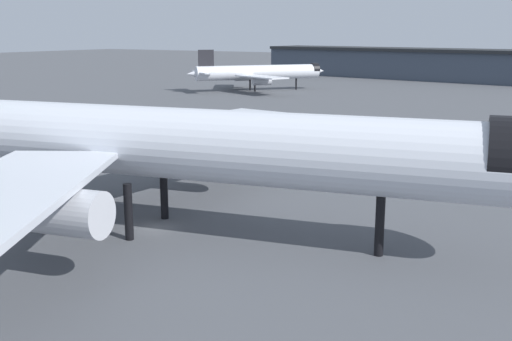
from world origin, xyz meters
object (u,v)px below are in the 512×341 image
(airliner_near_gate, at_px, (170,145))
(traffic_cone_wingtip, at_px, (292,151))
(airliner_far_taxiway, at_px, (258,73))
(baggage_cart_trailing, at_px, (359,155))

(airliner_near_gate, height_order, traffic_cone_wingtip, airliner_near_gate)
(airliner_far_taxiway, relative_size, baggage_cart_trailing, 14.22)
(airliner_far_taxiway, relative_size, traffic_cone_wingtip, 67.14)
(traffic_cone_wingtip, bearing_deg, airliner_far_taxiway, 124.45)
(baggage_cart_trailing, relative_size, traffic_cone_wingtip, 4.72)
(airliner_near_gate, distance_m, airliner_far_taxiway, 145.54)
(airliner_far_taxiway, height_order, traffic_cone_wingtip, airliner_far_taxiway)
(airliner_far_taxiway, bearing_deg, baggage_cart_trailing, -101.51)
(airliner_near_gate, relative_size, traffic_cone_wingtip, 114.66)
(airliner_near_gate, xyz_separation_m, baggage_cart_trailing, (2.73, 41.20, -7.70))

